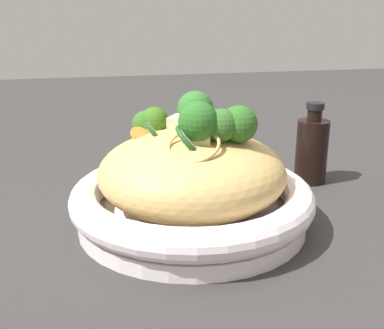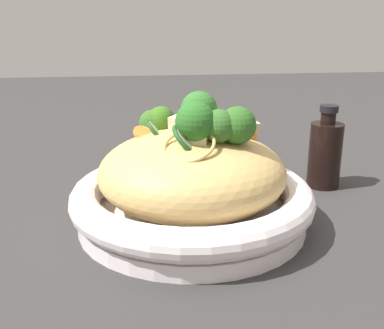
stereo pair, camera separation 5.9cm
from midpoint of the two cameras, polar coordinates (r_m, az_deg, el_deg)
name	(u,v)px [view 2 (the right image)]	position (r m, az deg, el deg)	size (l,w,h in m)	color
ground_plane	(192,223)	(0.61, 2.74, -7.20)	(3.00, 3.00, 0.00)	#312F2F
serving_bowl	(192,202)	(0.60, 2.79, -4.65)	(0.31, 0.31, 0.06)	white
noodle_heap	(192,172)	(0.59, 2.86, -0.96)	(0.24, 0.24, 0.12)	tan
broccoli_florets	(197,121)	(0.59, 3.42, 5.31)	(0.15, 0.19, 0.08)	#95B973
carrot_coins	(208,134)	(0.61, 4.71, 3.71)	(0.17, 0.05, 0.02)	orange
zucchini_slices	(177,134)	(0.57, 1.13, 3.73)	(0.08, 0.12, 0.04)	beige
chicken_chunks	(207,130)	(0.59, 4.76, 4.21)	(0.12, 0.10, 0.04)	beige
soy_sauce_bottle	(325,153)	(0.76, 18.09, 1.33)	(0.05, 0.05, 0.13)	black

